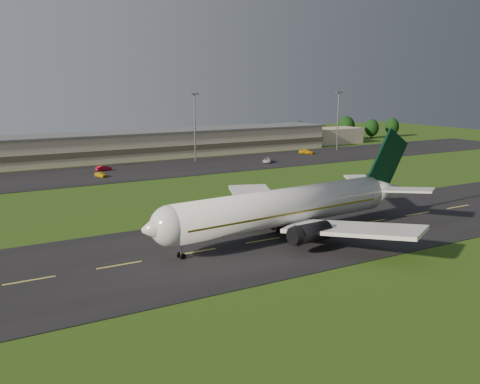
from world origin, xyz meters
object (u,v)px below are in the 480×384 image
terminal (178,143)px  service_vehicle_b (103,168)px  light_mast_centre (195,119)px  service_vehicle_d (307,152)px  airliner (287,207)px  service_vehicle_a (101,174)px  light_mast_east (338,114)px  service_vehicle_c (268,160)px

terminal → service_vehicle_b: (-30.42, -19.87, -3.19)m
light_mast_centre → service_vehicle_d: bearing=-4.6°
service_vehicle_b → light_mast_centre: bearing=-94.8°
airliner → terminal: airliner is taller
terminal → service_vehicle_a: terminal is taller
airliner → service_vehicle_a: (-9.79, 66.94, -3.94)m
light_mast_centre → light_mast_east: bearing=0.0°
light_mast_centre → service_vehicle_c: (17.23, -13.34, -11.93)m
light_mast_east → service_vehicle_d: bearing=-168.6°
service_vehicle_d → service_vehicle_c: bearing=157.6°
service_vehicle_c → service_vehicle_d: (22.08, 10.18, 0.05)m
light_mast_centre → service_vehicle_d: (39.31, -3.16, -11.88)m
light_mast_centre → service_vehicle_d: 41.19m
airliner → light_mast_centre: light_mast_centre is taller
service_vehicle_c → service_vehicle_d: bearing=66.7°
service_vehicle_a → service_vehicle_c: 49.65m
service_vehicle_b → service_vehicle_d: service_vehicle_d is taller
service_vehicle_a → service_vehicle_b: size_ratio=0.86×
service_vehicle_d → terminal: bearing=105.8°
light_mast_centre → service_vehicle_b: 31.59m
terminal → service_vehicle_c: (15.83, -29.53, -3.18)m
light_mast_centre → service_vehicle_d: light_mast_centre is taller
service_vehicle_c → service_vehicle_d: size_ratio=0.98×
airliner → service_vehicle_a: bearing=93.7°
terminal → service_vehicle_a: (-33.82, -29.18, -3.27)m
light_mast_east → service_vehicle_c: light_mast_east is taller
service_vehicle_a → service_vehicle_b: service_vehicle_b is taller
service_vehicle_a → service_vehicle_c: (49.65, -0.35, 0.09)m
airliner → service_vehicle_d: 98.71m
terminal → service_vehicle_b: terminal is taller
airliner → service_vehicle_c: size_ratio=10.04×
light_mast_centre → service_vehicle_a: light_mast_centre is taller
light_mast_east → service_vehicle_c: (-37.77, -13.34, -11.93)m
light_mast_east → service_vehicle_d: 19.93m
terminal → service_vehicle_c: 33.65m
light_mast_east → service_vehicle_c: size_ratio=3.98×
light_mast_east → terminal: bearing=163.2°
light_mast_centre → service_vehicle_b: (-29.02, -3.69, -11.94)m
airliner → light_mast_centre: (22.63, 79.93, 8.08)m
terminal → light_mast_east: size_ratio=7.13×
light_mast_centre → service_vehicle_a: size_ratio=5.56×
terminal → airliner: bearing=-104.0°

